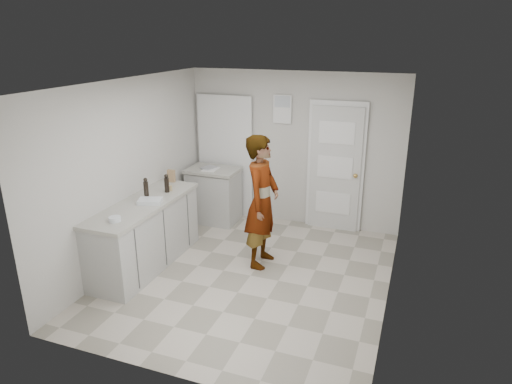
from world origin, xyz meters
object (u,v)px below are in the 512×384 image
at_px(cake_mix_box, 171,176).
at_px(oil_cruet_a, 167,184).
at_px(person, 262,202).
at_px(oil_cruet_b, 146,189).
at_px(spice_jar, 170,188).
at_px(egg_bowl, 115,219).
at_px(baking_dish, 150,201).

distance_m(cake_mix_box, oil_cruet_a, 0.47).
distance_m(person, oil_cruet_b, 1.57).
relative_size(person, spice_jar, 24.34).
bearing_deg(person, egg_bowl, 132.59).
bearing_deg(oil_cruet_a, spice_jar, 76.70).
bearing_deg(person, oil_cruet_a, 96.06).
bearing_deg(oil_cruet_a, oil_cruet_b, -109.49).
distance_m(spice_jar, egg_bowl, 1.21).
xyz_separation_m(cake_mix_box, baking_dish, (0.20, -0.89, -0.07)).
bearing_deg(oil_cruet_b, spice_jar, 71.51).
relative_size(cake_mix_box, spice_jar, 2.49).
relative_size(person, baking_dish, 5.10).
bearing_deg(oil_cruet_a, person, 5.43).
bearing_deg(person, oil_cruet_b, 107.91).
bearing_deg(spice_jar, oil_cruet_b, -108.49).
xyz_separation_m(person, cake_mix_box, (-1.55, 0.30, 0.11)).
height_order(oil_cruet_a, egg_bowl, oil_cruet_a).
distance_m(oil_cruet_a, oil_cruet_b, 0.35).
bearing_deg(egg_bowl, oil_cruet_a, 88.05).
height_order(spice_jar, baking_dish, spice_jar).
bearing_deg(oil_cruet_b, baking_dish, -43.63).
xyz_separation_m(cake_mix_box, spice_jar, (0.20, -0.37, -0.06)).
xyz_separation_m(cake_mix_box, oil_cruet_b, (0.06, -0.76, 0.05)).
distance_m(spice_jar, baking_dish, 0.53).
xyz_separation_m(spice_jar, egg_bowl, (-0.05, -1.20, -0.01)).
relative_size(spice_jar, oil_cruet_b, 0.25).
bearing_deg(person, cake_mix_box, 79.63).
relative_size(oil_cruet_a, baking_dish, 0.74).
bearing_deg(egg_bowl, oil_cruet_b, 95.62).
bearing_deg(oil_cruet_b, oil_cruet_a, 70.51).
xyz_separation_m(oil_cruet_b, egg_bowl, (0.08, -0.80, -0.11)).
distance_m(oil_cruet_b, baking_dish, 0.22).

